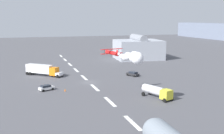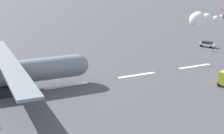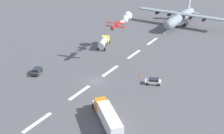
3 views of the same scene
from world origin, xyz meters
name	(u,v)px [view 2 (image 2 of 3)]	position (x,y,z in m)	size (l,w,h in m)	color
runway_stripe_6	(195,66)	(21.36, 0.00, 0.01)	(8.00, 0.90, 0.01)	white
runway_stripe_7	(137,75)	(35.59, 0.00, 0.01)	(8.00, 0.90, 0.01)	white
runway_stripe_8	(67,86)	(49.83, 0.00, 0.01)	(8.00, 0.90, 0.01)	white
cargo_transport_plane	(15,71)	(58.10, -1.46, 3.36)	(25.98, 36.23, 11.13)	gray
stunt_biplane_red	(205,19)	(23.34, 4.23, 10.74)	(16.39, 6.63, 2.87)	red
followme_car_yellow	(207,44)	(6.12, -13.32, 0.81)	(3.20, 4.39, 1.52)	white
traffic_cone_far	(213,50)	(8.49, -8.60, 0.38)	(0.44, 0.44, 0.75)	orange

